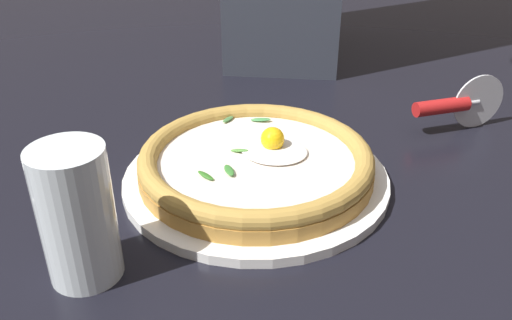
% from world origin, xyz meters
% --- Properties ---
extents(ground_plane, '(2.40, 2.40, 0.03)m').
position_xyz_m(ground_plane, '(0.00, 0.00, -0.01)').
color(ground_plane, black).
rests_on(ground_plane, ground).
extents(pizza_plate, '(0.33, 0.33, 0.01)m').
position_xyz_m(pizza_plate, '(0.04, -0.02, 0.01)').
color(pizza_plate, white).
rests_on(pizza_plate, ground).
extents(pizza, '(0.29, 0.29, 0.05)m').
position_xyz_m(pizza, '(0.04, -0.02, 0.03)').
color(pizza, '#B88238').
rests_on(pizza, pizza_plate).
extents(pizza_cutter, '(0.13, 0.09, 0.08)m').
position_xyz_m(pizza_cutter, '(0.28, 0.20, 0.04)').
color(pizza_cutter, silver).
rests_on(pizza_cutter, ground).
extents(drinking_glass, '(0.07, 0.07, 0.14)m').
position_xyz_m(drinking_glass, '(-0.07, -0.23, 0.06)').
color(drinking_glass, silver).
rests_on(drinking_glass, ground).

